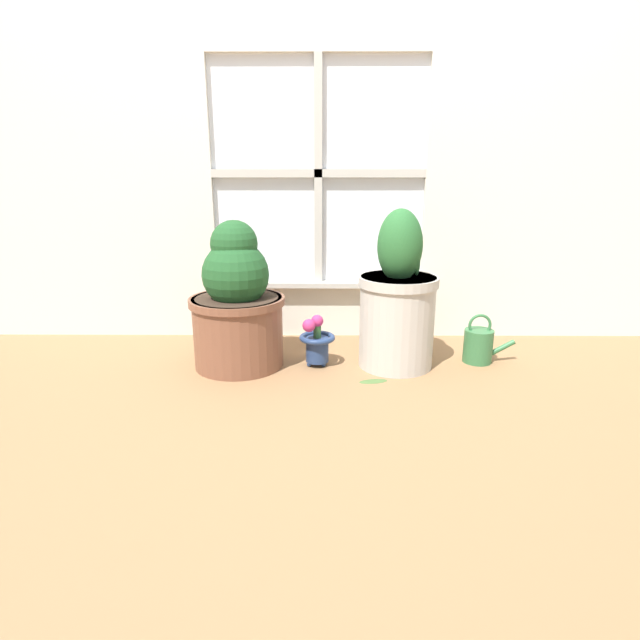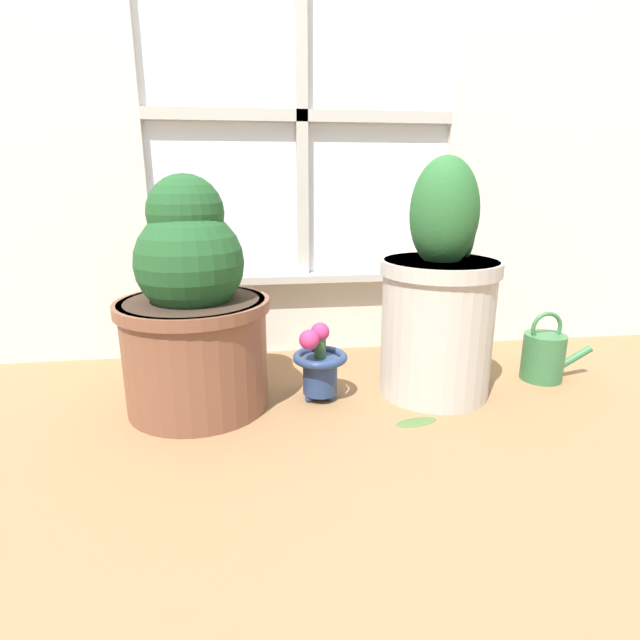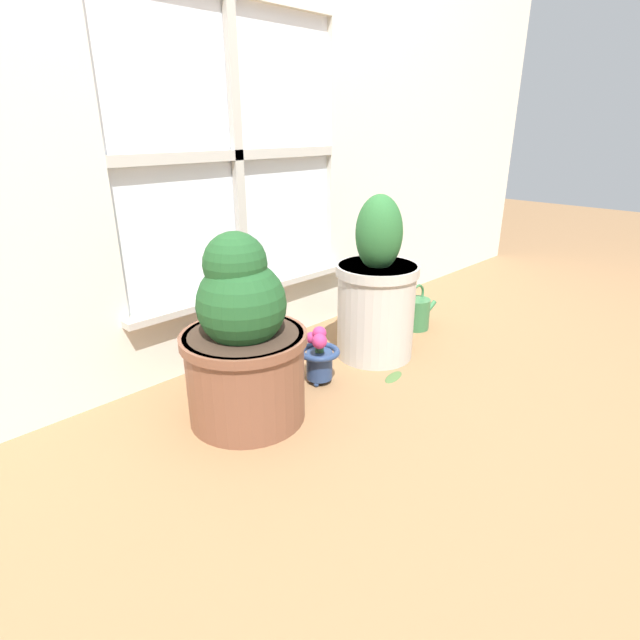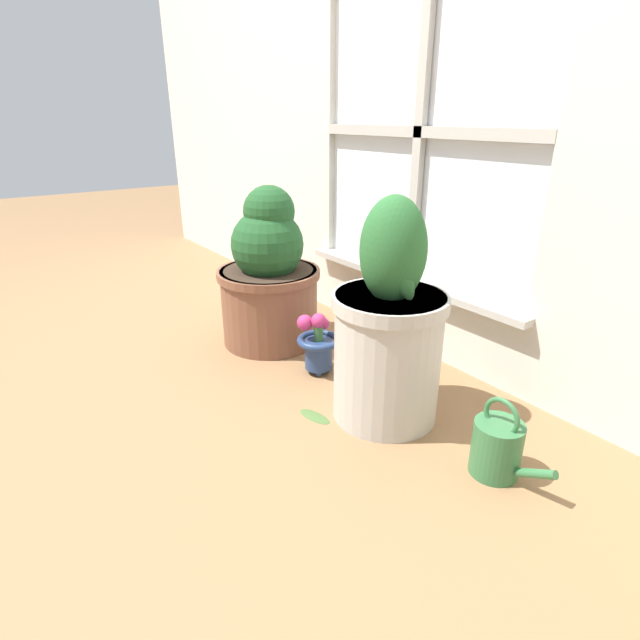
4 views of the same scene
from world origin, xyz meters
TOP-DOWN VIEW (x-y plane):
  - ground_plane at (0.00, 0.00)m, footprint 10.00×10.00m
  - wall_with_window at (0.00, 0.58)m, footprint 4.40×0.10m
  - potted_plant_left at (-0.32, 0.16)m, footprint 0.38×0.38m
  - potted_plant_right at (0.32, 0.16)m, footprint 0.31×0.31m
  - flower_vase at (-0.01, 0.15)m, footprint 0.15×0.15m
  - watering_can at (0.67, 0.20)m, footprint 0.21×0.12m
  - fallen_leaf at (0.21, -0.01)m, footprint 0.12×0.07m

SIDE VIEW (x-z plane):
  - ground_plane at x=0.00m, z-range 0.00..0.00m
  - fallen_leaf at x=0.21m, z-range 0.00..0.01m
  - watering_can at x=0.67m, z-range -0.03..0.18m
  - flower_vase at x=-0.01m, z-range 0.00..0.21m
  - potted_plant_left at x=-0.32m, z-range -0.04..0.54m
  - potted_plant_right at x=0.32m, z-range -0.06..0.57m
  - wall_with_window at x=0.00m, z-range 0.02..2.52m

